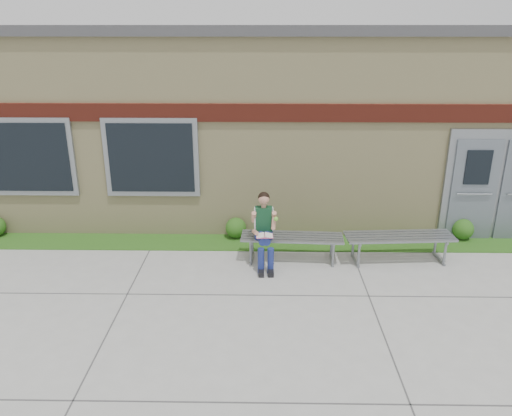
{
  "coord_description": "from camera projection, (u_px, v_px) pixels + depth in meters",
  "views": [
    {
      "loc": [
        -0.74,
        -6.73,
        4.2
      ],
      "look_at": [
        -0.88,
        1.7,
        1.1
      ],
      "focal_mm": 35.0,
      "sensor_mm": 36.0,
      "label": 1
    }
  ],
  "objects": [
    {
      "name": "grass_strip",
      "position": [
        300.0,
        243.0,
        10.19
      ],
      "size": [
        16.0,
        0.8,
        0.02
      ],
      "primitive_type": "cube",
      "color": "#215316",
      "rests_on": "ground"
    },
    {
      "name": "bench_left",
      "position": [
        292.0,
        242.0,
        9.35
      ],
      "size": [
        1.92,
        0.63,
        0.49
      ],
      "rotation": [
        0.0,
        0.0,
        -0.05
      ],
      "color": "gray",
      "rests_on": "ground"
    },
    {
      "name": "bench_right",
      "position": [
        399.0,
        241.0,
        9.31
      ],
      "size": [
        2.04,
        0.69,
        0.52
      ],
      "rotation": [
        0.0,
        0.0,
        0.07
      ],
      "color": "gray",
      "rests_on": "ground"
    },
    {
      "name": "shrub_mid",
      "position": [
        236.0,
        228.0,
        10.37
      ],
      "size": [
        0.43,
        0.43,
        0.43
      ],
      "primitive_type": "sphere",
      "color": "#215316",
      "rests_on": "grass_strip"
    },
    {
      "name": "ground",
      "position": [
        311.0,
        312.0,
        7.76
      ],
      "size": [
        80.0,
        80.0,
        0.0
      ],
      "primitive_type": "plane",
      "color": "#9E9E99",
      "rests_on": "ground"
    },
    {
      "name": "shrub_east",
      "position": [
        463.0,
        229.0,
        10.3
      ],
      "size": [
        0.43,
        0.43,
        0.43
      ],
      "primitive_type": "sphere",
      "color": "#215316",
      "rests_on": "grass_strip"
    },
    {
      "name": "girl",
      "position": [
        264.0,
        228.0,
        9.04
      ],
      "size": [
        0.49,
        0.8,
        1.38
      ],
      "rotation": [
        0.0,
        0.0,
        0.05
      ],
      "color": "navy",
      "rests_on": "ground"
    },
    {
      "name": "school_building",
      "position": [
        293.0,
        113.0,
        12.65
      ],
      "size": [
        16.2,
        6.22,
        4.2
      ],
      "color": "beige",
      "rests_on": "ground"
    }
  ]
}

